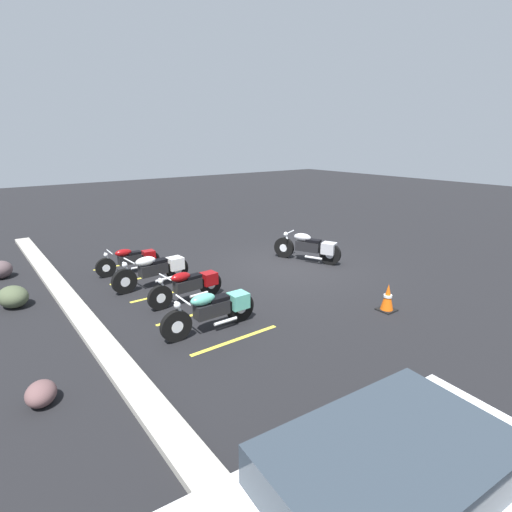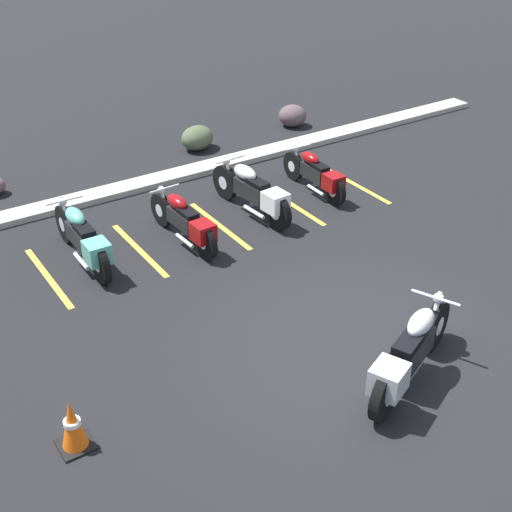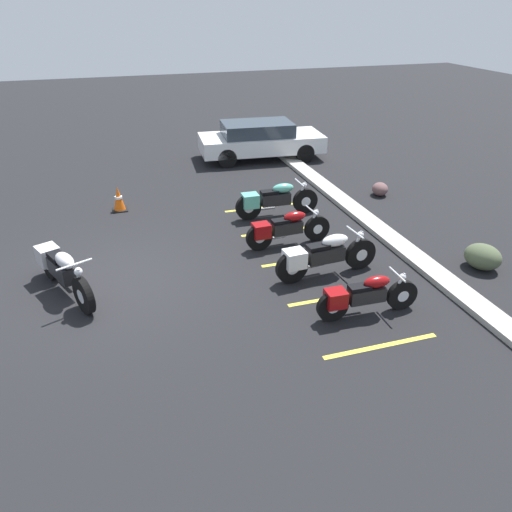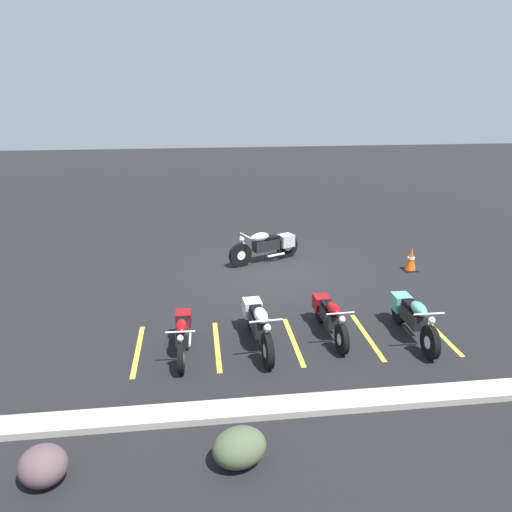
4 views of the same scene
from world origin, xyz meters
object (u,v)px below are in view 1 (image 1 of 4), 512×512
at_px(motorcycle_silver_featured, 310,247).
at_px(parked_bike_2, 156,269).
at_px(traffic_cone, 388,298).
at_px(parked_bike_3, 132,259).
at_px(car_white, 378,501).
at_px(landscape_rock_2, 13,297).
at_px(landscape_rock_0, 0,270).
at_px(parked_bike_1, 190,285).
at_px(parked_bike_0, 214,309).
at_px(landscape_rock_1, 41,394).

height_order(motorcycle_silver_featured, parked_bike_2, motorcycle_silver_featured).
xyz_separation_m(parked_bike_2, traffic_cone, (-4.95, -3.76, -0.16)).
distance_m(parked_bike_3, traffic_cone, 7.56).
distance_m(car_white, landscape_rock_2, 9.40).
height_order(motorcycle_silver_featured, landscape_rock_0, motorcycle_silver_featured).
relative_size(parked_bike_1, traffic_cone, 3.08).
relative_size(parked_bike_0, landscape_rock_1, 4.09).
distance_m(parked_bike_3, landscape_rock_2, 3.41).
distance_m(parked_bike_0, parked_bike_1, 1.75).
relative_size(motorcycle_silver_featured, parked_bike_1, 1.07).
distance_m(landscape_rock_1, landscape_rock_2, 4.57).
height_order(parked_bike_1, landscape_rock_0, parked_bike_1).
relative_size(parked_bike_0, parked_bike_2, 0.98).
relative_size(parked_bike_3, landscape_rock_2, 2.50).
xyz_separation_m(parked_bike_3, landscape_rock_0, (1.82, 3.32, -0.15)).
distance_m(parked_bike_2, car_white, 8.57).
bearing_deg(parked_bike_2, landscape_rock_2, -15.89).
relative_size(parked_bike_2, car_white, 0.52).
bearing_deg(motorcycle_silver_featured, landscape_rock_1, 84.93).
distance_m(parked_bike_2, parked_bike_3, 1.55).
xyz_separation_m(parked_bike_2, car_white, (-8.46, 1.38, 0.20)).
bearing_deg(parked_bike_3, traffic_cone, 122.35).
height_order(landscape_rock_1, traffic_cone, traffic_cone).
relative_size(parked_bike_0, parked_bike_1, 1.08).
bearing_deg(parked_bike_3, landscape_rock_2, 15.76).
bearing_deg(traffic_cone, parked_bike_0, 66.65).
bearing_deg(landscape_rock_2, landscape_rock_1, 177.93).
bearing_deg(parked_bike_1, motorcycle_silver_featured, -175.39).
bearing_deg(traffic_cone, car_white, 124.33).
relative_size(car_white, landscape_rock_0, 6.56).
xyz_separation_m(parked_bike_1, landscape_rock_2, (2.28, 3.66, -0.17)).
bearing_deg(motorcycle_silver_featured, landscape_rock_2, 55.32).
bearing_deg(parked_bike_2, motorcycle_silver_featured, 165.17).
xyz_separation_m(parked_bike_0, landscape_rock_2, (3.99, 3.34, -0.20)).
height_order(parked_bike_0, parked_bike_2, parked_bike_2).
bearing_deg(parked_bike_0, traffic_cone, 157.15).
distance_m(motorcycle_silver_featured, parked_bike_2, 5.16).
xyz_separation_m(car_white, traffic_cone, (3.51, -5.15, -0.36)).
bearing_deg(car_white, landscape_rock_0, -75.52).
xyz_separation_m(parked_bike_1, landscape_rock_0, (4.94, 3.68, -0.17)).
bearing_deg(traffic_cone, parked_bike_3, 30.86).
height_order(parked_bike_2, landscape_rock_0, parked_bike_2).
xyz_separation_m(landscape_rock_1, landscape_rock_2, (4.56, -0.16, 0.08)).
height_order(parked_bike_0, car_white, car_white).
distance_m(parked_bike_1, car_white, 7.08).
height_order(parked_bike_2, car_white, car_white).
bearing_deg(landscape_rock_1, motorcycle_silver_featured, -71.41).
bearing_deg(parked_bike_2, parked_bike_0, 84.44).
bearing_deg(motorcycle_silver_featured, parked_bike_2, 55.75).
relative_size(parked_bike_1, landscape_rock_2, 2.63).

